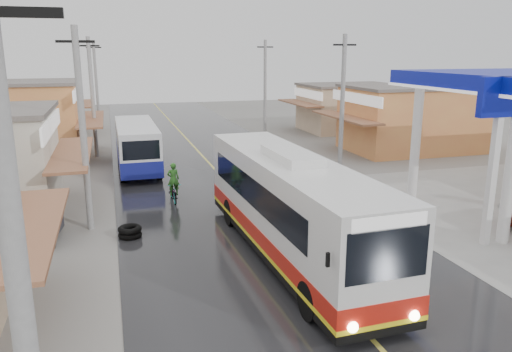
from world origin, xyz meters
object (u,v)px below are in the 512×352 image
object	(u,v)px
tricycle_near	(40,219)
tyre_stack	(130,232)
second_bus	(137,145)
cyclist	(173,189)
coach_bus	(290,207)

from	to	relation	value
tricycle_near	tyre_stack	world-z (taller)	tricycle_near
tricycle_near	second_bus	bearing A→B (deg)	77.22
tricycle_near	tyre_stack	distance (m)	3.33
second_bus	tyre_stack	world-z (taller)	second_bus
second_bus	cyclist	distance (m)	7.58
coach_bus	tyre_stack	size ratio (longest dim) A/B	13.30
coach_bus	cyclist	size ratio (longest dim) A/B	6.26
coach_bus	cyclist	xyz separation A→B (m)	(-3.09, 7.74, -1.18)
cyclist	tyre_stack	size ratio (longest dim) A/B	2.13
tyre_stack	second_bus	bearing A→B (deg)	85.15
cyclist	tyre_stack	distance (m)	4.90
second_bus	tricycle_near	distance (m)	12.04
tricycle_near	cyclist	bearing A→B (deg)	42.85
coach_bus	tyre_stack	xyz separation A→B (m)	(-5.33, 3.40, -1.59)
second_bus	tyre_stack	distance (m)	11.88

